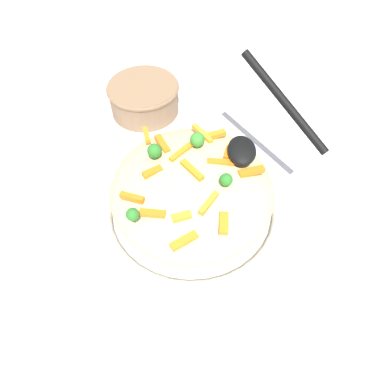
% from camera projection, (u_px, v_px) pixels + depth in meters
% --- Properties ---
extents(ground_plane, '(2.40, 2.40, 0.00)m').
position_uv_depth(ground_plane, '(192.00, 218.00, 0.57)').
color(ground_plane, silver).
extents(serving_bowl, '(0.29, 0.29, 0.04)m').
position_uv_depth(serving_bowl, '(192.00, 210.00, 0.55)').
color(serving_bowl, white).
rests_on(serving_bowl, ground_plane).
extents(pasta_mound, '(0.24, 0.24, 0.08)m').
position_uv_depth(pasta_mound, '(192.00, 189.00, 0.51)').
color(pasta_mound, '#DBC689').
rests_on(pasta_mound, serving_bowl).
extents(carrot_piece_0, '(0.02, 0.03, 0.01)m').
position_uv_depth(carrot_piece_0, '(152.00, 173.00, 0.48)').
color(carrot_piece_0, orange).
rests_on(carrot_piece_0, pasta_mound).
extents(carrot_piece_1, '(0.01, 0.03, 0.01)m').
position_uv_depth(carrot_piece_1, '(152.00, 213.00, 0.44)').
color(carrot_piece_1, orange).
rests_on(carrot_piece_1, pasta_mound).
extents(carrot_piece_2, '(0.04, 0.03, 0.01)m').
position_uv_depth(carrot_piece_2, '(209.00, 203.00, 0.44)').
color(carrot_piece_2, orange).
rests_on(carrot_piece_2, pasta_mound).
extents(carrot_piece_3, '(0.04, 0.03, 0.01)m').
position_uv_depth(carrot_piece_3, '(192.00, 169.00, 0.47)').
color(carrot_piece_3, orange).
rests_on(carrot_piece_3, pasta_mound).
extents(carrot_piece_4, '(0.02, 0.03, 0.01)m').
position_uv_depth(carrot_piece_4, '(132.00, 197.00, 0.45)').
color(carrot_piece_4, orange).
rests_on(carrot_piece_4, pasta_mound).
extents(carrot_piece_5, '(0.03, 0.01, 0.01)m').
position_uv_depth(carrot_piece_5, '(224.00, 223.00, 0.43)').
color(carrot_piece_5, orange).
rests_on(carrot_piece_5, pasta_mound).
extents(carrot_piece_6, '(0.02, 0.03, 0.01)m').
position_uv_depth(carrot_piece_6, '(182.00, 216.00, 0.44)').
color(carrot_piece_6, orange).
rests_on(carrot_piece_6, pasta_mound).
extents(carrot_piece_7, '(0.04, 0.03, 0.01)m').
position_uv_depth(carrot_piece_7, '(202.00, 134.00, 0.53)').
color(carrot_piece_7, orange).
rests_on(carrot_piece_7, pasta_mound).
extents(carrot_piece_8, '(0.03, 0.01, 0.01)m').
position_uv_depth(carrot_piece_8, '(228.00, 153.00, 0.50)').
color(carrot_piece_8, orange).
rests_on(carrot_piece_8, pasta_mound).
extents(carrot_piece_9, '(0.03, 0.02, 0.01)m').
position_uv_depth(carrot_piece_9, '(146.00, 135.00, 0.52)').
color(carrot_piece_9, orange).
rests_on(carrot_piece_9, pasta_mound).
extents(carrot_piece_10, '(0.01, 0.04, 0.01)m').
position_uv_depth(carrot_piece_10, '(220.00, 162.00, 0.49)').
color(carrot_piece_10, orange).
rests_on(carrot_piece_10, pasta_mound).
extents(carrot_piece_11, '(0.03, 0.04, 0.01)m').
position_uv_depth(carrot_piece_11, '(184.00, 241.00, 0.41)').
color(carrot_piece_11, orange).
rests_on(carrot_piece_11, pasta_mound).
extents(carrot_piece_12, '(0.02, 0.03, 0.01)m').
position_uv_depth(carrot_piece_12, '(216.00, 134.00, 0.53)').
color(carrot_piece_12, orange).
rests_on(carrot_piece_12, pasta_mound).
extents(carrot_piece_13, '(0.04, 0.03, 0.01)m').
position_uv_depth(carrot_piece_13, '(181.00, 153.00, 0.50)').
color(carrot_piece_13, orange).
rests_on(carrot_piece_13, pasta_mound).
extents(carrot_piece_14, '(0.04, 0.03, 0.01)m').
position_uv_depth(carrot_piece_14, '(162.00, 144.00, 0.51)').
color(carrot_piece_14, orange).
rests_on(carrot_piece_14, pasta_mound).
extents(carrot_piece_15, '(0.02, 0.04, 0.01)m').
position_uv_depth(carrot_piece_15, '(251.00, 171.00, 0.48)').
color(carrot_piece_15, orange).
rests_on(carrot_piece_15, pasta_mound).
extents(broccoli_floret_0, '(0.02, 0.02, 0.03)m').
position_uv_depth(broccoli_floret_0, '(197.00, 140.00, 0.50)').
color(broccoli_floret_0, '#377928').
rests_on(broccoli_floret_0, pasta_mound).
extents(broccoli_floret_1, '(0.02, 0.02, 0.02)m').
position_uv_depth(broccoli_floret_1, '(226.00, 180.00, 0.46)').
color(broccoli_floret_1, '#296820').
rests_on(broccoli_floret_1, pasta_mound).
extents(broccoli_floret_2, '(0.02, 0.02, 0.03)m').
position_uv_depth(broccoli_floret_2, '(155.00, 151.00, 0.49)').
color(broccoli_floret_2, '#296820').
rests_on(broccoli_floret_2, pasta_mound).
extents(broccoli_floret_3, '(0.02, 0.02, 0.02)m').
position_uv_depth(broccoli_floret_3, '(133.00, 215.00, 0.43)').
color(broccoli_floret_3, '#296820').
rests_on(broccoli_floret_3, pasta_mound).
extents(serving_spoon, '(0.15, 0.14, 0.09)m').
position_uv_depth(serving_spoon, '(259.00, 131.00, 0.49)').
color(serving_spoon, black).
rests_on(serving_spoon, pasta_mound).
extents(companion_bowl, '(0.14, 0.14, 0.06)m').
position_uv_depth(companion_bowl, '(144.00, 96.00, 0.70)').
color(companion_bowl, '#8C6B4C').
rests_on(companion_bowl, ground_plane).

